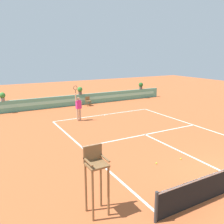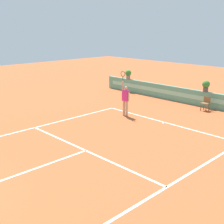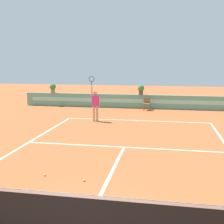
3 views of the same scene
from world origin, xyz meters
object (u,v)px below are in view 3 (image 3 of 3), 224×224
object	(u,v)px
ball_kid_chair	(147,103)
tennis_ball_near_baseline	(45,175)
potted_plant_far_left	(53,88)
tennis_player	(95,103)
potted_plant_centre	(141,89)
tennis_ball_mid_court	(84,180)

from	to	relation	value
ball_kid_chair	tennis_ball_near_baseline	world-z (taller)	ball_kid_chair
potted_plant_far_left	tennis_player	bearing A→B (deg)	-48.38
ball_kid_chair	tennis_ball_near_baseline	size ratio (longest dim) A/B	12.50
tennis_ball_near_baseline	potted_plant_centre	world-z (taller)	potted_plant_centre
ball_kid_chair	tennis_ball_mid_court	xyz separation A→B (m)	(-0.95, -12.89, -0.44)
tennis_ball_mid_court	potted_plant_far_left	size ratio (longest dim) A/B	0.09
tennis_ball_mid_court	tennis_player	bearing A→B (deg)	101.30
ball_kid_chair	potted_plant_far_left	size ratio (longest dim) A/B	1.17
tennis_player	tennis_ball_mid_court	distance (m)	8.73
ball_kid_chair	potted_plant_far_left	bearing A→B (deg)	174.19
ball_kid_chair	potted_plant_centre	size ratio (longest dim) A/B	1.17
ball_kid_chair	tennis_ball_mid_court	size ratio (longest dim) A/B	12.50
potted_plant_far_left	potted_plant_centre	xyz separation A→B (m)	(6.71, 0.00, 0.00)
potted_plant_far_left	potted_plant_centre	bearing A→B (deg)	0.00
potted_plant_far_left	potted_plant_centre	size ratio (longest dim) A/B	1.00
ball_kid_chair	potted_plant_centre	world-z (taller)	potted_plant_centre
potted_plant_far_left	tennis_ball_mid_court	bearing A→B (deg)	-65.36
ball_kid_chair	potted_plant_far_left	world-z (taller)	potted_plant_far_left
ball_kid_chair	tennis_ball_mid_court	world-z (taller)	ball_kid_chair
tennis_player	potted_plant_far_left	distance (m)	6.86
tennis_ball_near_baseline	potted_plant_centre	size ratio (longest dim) A/B	0.09
tennis_ball_mid_court	potted_plant_centre	xyz separation A→B (m)	(0.47, 13.62, 1.38)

